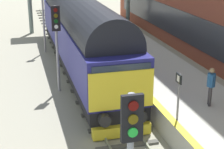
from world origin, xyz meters
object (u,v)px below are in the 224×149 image
(signal_post_mid, at_px, (57,37))
(waiting_passenger, at_px, (211,83))
(platform_number_sign, at_px, (179,90))
(signal_post_far, at_px, (43,13))
(diesel_locomotive, at_px, (80,31))

(signal_post_mid, relative_size, waiting_passenger, 2.77)
(platform_number_sign, relative_size, waiting_passenger, 1.14)
(signal_post_far, relative_size, waiting_passenger, 2.83)
(signal_post_mid, relative_size, platform_number_sign, 2.42)
(diesel_locomotive, distance_m, platform_number_sign, 10.14)
(diesel_locomotive, bearing_deg, signal_post_mid, -119.09)
(diesel_locomotive, xyz_separation_m, signal_post_mid, (-1.81, -3.26, 0.49))
(signal_post_far, height_order, waiting_passenger, signal_post_far)
(signal_post_far, height_order, platform_number_sign, signal_post_far)
(diesel_locomotive, height_order, platform_number_sign, diesel_locomotive)
(diesel_locomotive, distance_m, signal_post_far, 4.94)
(diesel_locomotive, relative_size, waiting_passenger, 11.09)
(diesel_locomotive, relative_size, signal_post_far, 3.92)
(signal_post_mid, distance_m, platform_number_sign, 7.70)
(signal_post_mid, xyz_separation_m, waiting_passenger, (5.64, -5.76, -0.98))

